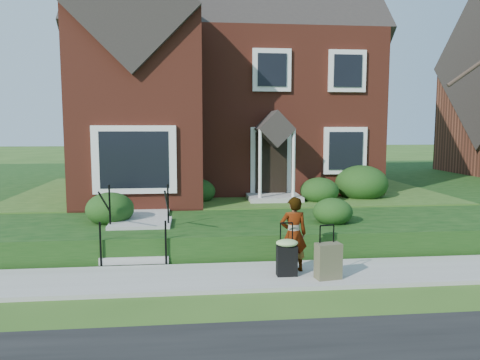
{
  "coord_description": "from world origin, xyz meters",
  "views": [
    {
      "loc": [
        -1.32,
        -8.57,
        2.9
      ],
      "look_at": [
        -0.2,
        2.0,
        1.66
      ],
      "focal_mm": 35.0,
      "sensor_mm": 36.0,
      "label": 1
    }
  ],
  "objects": [
    {
      "name": "ground",
      "position": [
        0.0,
        0.0,
        0.0
      ],
      "size": [
        120.0,
        120.0,
        0.0
      ],
      "primitive_type": "plane",
      "color": "#2D5119",
      "rests_on": "ground"
    },
    {
      "name": "sidewalk",
      "position": [
        0.0,
        0.0,
        0.04
      ],
      "size": [
        60.0,
        1.6,
        0.08
      ],
      "primitive_type": "cube",
      "color": "#9E9B93",
      "rests_on": "ground"
    },
    {
      "name": "terrace",
      "position": [
        4.0,
        10.9,
        0.3
      ],
      "size": [
        44.0,
        20.0,
        0.6
      ],
      "primitive_type": "cube",
      "color": "#0E340E",
      "rests_on": "ground"
    },
    {
      "name": "walkway",
      "position": [
        -2.5,
        5.0,
        0.63
      ],
      "size": [
        1.2,
        6.0,
        0.06
      ],
      "primitive_type": "cube",
      "color": "#9E9B93",
      "rests_on": "terrace"
    },
    {
      "name": "main_house",
      "position": [
        -0.21,
        9.61,
        5.26
      ],
      "size": [
        10.4,
        10.2,
        9.4
      ],
      "color": "maroon",
      "rests_on": "terrace"
    },
    {
      "name": "front_steps",
      "position": [
        -2.5,
        1.84,
        0.47
      ],
      "size": [
        1.4,
        2.02,
        1.5
      ],
      "color": "#9E9B93",
      "rests_on": "ground"
    },
    {
      "name": "foundation_shrubs",
      "position": [
        0.52,
        4.94,
        1.08
      ],
      "size": [
        9.78,
        4.96,
        1.17
      ],
      "color": "#133811",
      "rests_on": "terrace"
    },
    {
      "name": "woman",
      "position": [
        0.64,
        0.13,
        0.81
      ],
      "size": [
        0.54,
        0.36,
        1.46
      ],
      "primitive_type": "imported",
      "rotation": [
        0.0,
        0.0,
        3.17
      ],
      "color": "#999999",
      "rests_on": "sidewalk"
    },
    {
      "name": "suitcase_black",
      "position": [
        0.46,
        -0.15,
        0.47
      ],
      "size": [
        0.42,
        0.34,
        1.01
      ],
      "rotation": [
        0.0,
        0.0,
        0.0
      ],
      "color": "black",
      "rests_on": "sidewalk"
    },
    {
      "name": "suitcase_olive",
      "position": [
        1.18,
        -0.4,
        0.42
      ],
      "size": [
        0.5,
        0.34,
        1.0
      ],
      "rotation": [
        0.0,
        0.0,
        0.18
      ],
      "color": "brown",
      "rests_on": "sidewalk"
    }
  ]
}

